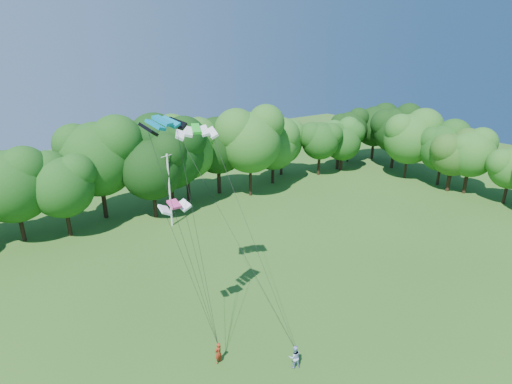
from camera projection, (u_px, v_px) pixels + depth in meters
utility_pole at (170, 190)px, 45.85m from camera, size 1.66×0.68×8.72m
kite_flyer_left at (218, 353)px, 26.43m from camera, size 0.66×0.52×1.58m
kite_flyer_right at (295, 357)px, 26.06m from camera, size 0.99×0.91×1.65m
kite_teal at (162, 121)px, 21.84m from camera, size 2.89×2.04×0.51m
kite_green at (196, 129)px, 28.38m from camera, size 3.16×2.26×0.58m
kite_pink at (174, 204)px, 24.64m from camera, size 1.95×0.96×0.35m
tree_back_center at (168, 143)px, 49.57m from camera, size 9.57×9.57×13.92m
tree_back_east at (339, 135)px, 67.40m from camera, size 6.63×6.63×9.64m
tree_flank_east at (454, 151)px, 56.83m from camera, size 6.60×6.60×9.60m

